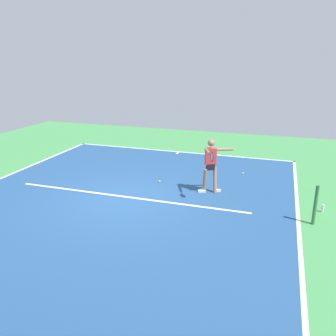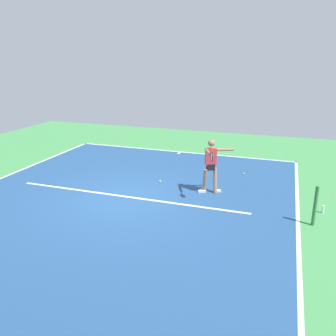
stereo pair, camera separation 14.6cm
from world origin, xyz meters
TOP-DOWN VIEW (x-y plane):
  - ground_plane at (0.00, 0.00)m, footprint 21.50×21.50m
  - court_surface at (0.00, 0.00)m, footprint 10.10×11.75m
  - court_line_baseline_near at (0.00, -5.83)m, footprint 10.10×0.10m
  - court_line_sideline_left at (-5.00, 0.00)m, footprint 0.10×11.75m
  - court_line_service at (0.00, -0.16)m, footprint 7.58×0.10m
  - court_line_centre_mark at (0.00, -5.63)m, footprint 0.10×0.30m
  - net_post at (-5.35, 0.00)m, footprint 0.09×0.09m
  - tennis_player at (-2.36, -1.35)m, footprint 1.02×1.34m
  - tennis_ball_far_corner at (-0.52, -1.74)m, footprint 0.07×0.07m
  - tennis_ball_near_player at (-3.16, -3.51)m, footprint 0.07×0.07m
  - water_bottle at (-5.65, -0.88)m, footprint 0.07×0.07m

SIDE VIEW (x-z plane):
  - ground_plane at x=0.00m, z-range 0.00..0.00m
  - court_surface at x=0.00m, z-range 0.00..0.00m
  - court_line_baseline_near at x=0.00m, z-range 0.00..0.01m
  - court_line_sideline_left at x=-5.00m, z-range 0.00..0.01m
  - court_line_service at x=0.00m, z-range 0.00..0.01m
  - court_line_centre_mark at x=0.00m, z-range 0.00..0.01m
  - tennis_ball_far_corner at x=-0.52m, z-range 0.00..0.07m
  - tennis_ball_near_player at x=-3.16m, z-range 0.00..0.07m
  - water_bottle at x=-5.65m, z-range 0.00..0.22m
  - net_post at x=-5.35m, z-range 0.00..1.07m
  - tennis_player at x=-2.36m, z-range 0.13..1.87m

